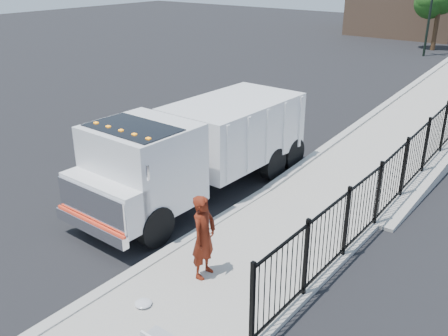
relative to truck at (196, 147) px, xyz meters
The scene contains 8 objects.
ground 3.46m from the truck, 56.16° to the right, with size 120.00×120.00×0.00m, color black.
sidewalk 6.01m from the truck, 51.36° to the right, with size 3.55×12.00×0.12m, color #9E998E.
curb 5.08m from the truck, 69.47° to the right, with size 0.30×12.00×0.16m, color #ADAAA3.
ramp 14.10m from the truck, 74.16° to the left, with size 3.95×24.00×1.70m, color #9E998E.
truck is the anchor object (origin of this frame).
worker 4.55m from the truck, 47.12° to the right, with size 0.73×0.48×2.01m, color #611C0C.
debris 5.87m from the truck, 60.89° to the right, with size 0.38×0.38×0.09m, color silver.
tree_0 32.86m from the truck, 94.29° to the left, with size 2.82×2.82×5.41m.
Camera 1 is at (7.69, -8.22, 6.89)m, focal length 40.00 mm.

